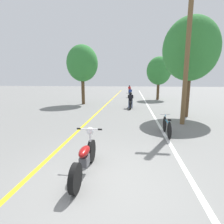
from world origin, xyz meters
TOP-DOWN VIEW (x-y plane):
  - ground_plane at (0.00, 0.00)m, footprint 120.00×120.00m
  - lane_stripe_center at (-1.70, 12.24)m, footprint 0.14×48.00m
  - lane_stripe_edge at (2.29, 12.24)m, footprint 0.14×48.00m
  - utility_pole at (3.59, 5.92)m, footprint 1.10×0.24m
  - roadside_tree_right_near at (4.35, 8.01)m, footprint 3.38×3.04m
  - roadside_tree_right_far at (3.90, 17.94)m, footprint 2.86×2.58m
  - roadside_tree_left at (-3.99, 12.99)m, footprint 2.99×2.69m
  - motorcycle_foreground at (-0.33, 0.29)m, footprint 0.71×2.13m
  - motorcycle_rider_lead at (0.69, 11.09)m, footprint 0.50×2.10m
  - motorcycle_rider_mid at (0.53, 20.28)m, footprint 0.50×1.95m
  - motorcycle_rider_far at (0.29, 28.01)m, footprint 0.50×2.02m
  - bicycle_parked at (2.36, 3.81)m, footprint 0.44×1.79m

SIDE VIEW (x-z plane):
  - ground_plane at x=0.00m, z-range 0.00..0.00m
  - lane_stripe_center at x=-1.70m, z-range 0.00..0.01m
  - lane_stripe_edge at x=2.29m, z-range 0.00..0.01m
  - bicycle_parked at x=2.36m, z-range -0.03..0.80m
  - motorcycle_foreground at x=-0.33m, z-range -0.10..0.98m
  - motorcycle_rider_mid at x=0.53m, z-range -0.16..1.15m
  - motorcycle_rider_lead at x=0.69m, z-range -0.17..1.21m
  - motorcycle_rider_far at x=0.29m, z-range -0.17..1.26m
  - roadside_tree_right_far at x=3.90m, z-range 0.87..5.96m
  - utility_pole at x=3.59m, z-range 0.09..7.24m
  - roadside_tree_left at x=-3.99m, z-range 1.08..6.74m
  - roadside_tree_right_near at x=4.35m, z-range 1.14..7.34m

